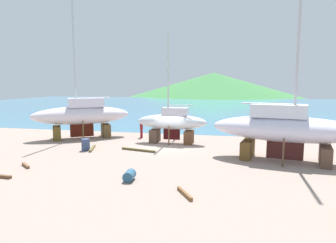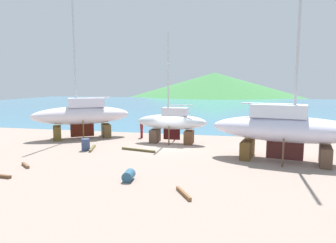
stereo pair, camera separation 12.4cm
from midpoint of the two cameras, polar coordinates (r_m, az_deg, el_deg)
name	(u,v)px [view 1 (the left image)]	position (r m, az deg, el deg)	size (l,w,h in m)	color
ground_plane	(149,164)	(20.61, -3.72, -8.01)	(48.27, 48.27, 0.00)	gray
sea_water	(209,106)	(69.97, 7.68, 2.83)	(131.37, 76.74, 0.01)	teal
headland_hill	(213,95)	(131.71, 8.51, 4.92)	(135.73, 135.73, 19.32)	#3C7A40
sailboat_small_center	(172,122)	(27.22, 0.61, -0.18)	(6.42, 2.20, 9.83)	brown
sailboat_far_slipway	(82,115)	(30.83, -16.07, 1.22)	(9.32, 7.28, 16.05)	brown
sailboat_mid_port	(285,128)	(22.45, 21.09, -1.21)	(10.62, 5.17, 15.77)	brown
worker	(141,129)	(30.07, -5.17, -1.42)	(0.40, 0.50, 1.70)	maroon
barrel_by_slipway	(129,176)	(17.30, -7.51, -10.09)	(0.58, 0.58, 0.89)	#295472
barrel_rust_mid	(86,145)	(25.35, -15.42, -4.24)	(0.67, 0.67, 0.95)	#374769
timber_plank_near	(26,165)	(21.97, -25.44, -7.50)	(1.29, 0.16, 0.18)	brown
timber_plank_far	(92,148)	(25.67, -14.25, -4.95)	(2.22, 0.21, 0.17)	brown
timber_long_aft	(138,150)	(24.44, -5.77, -5.37)	(3.05, 0.17, 0.17)	brown
timber_short_cross	(185,193)	(15.14, 2.92, -13.42)	(1.70, 0.14, 0.18)	brown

